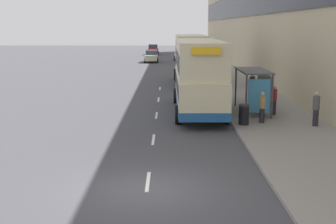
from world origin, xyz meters
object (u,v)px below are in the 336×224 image
car_0 (152,56)px  pedestrian_at_shelter (275,100)px  bus_shelter (258,83)px  car_1 (154,50)px  pedestrian_2 (253,86)px  double_decker_bus_ahead (191,58)px  pedestrian_3 (263,107)px  car_2 (182,54)px  litter_bin (245,114)px  pedestrian_1 (317,109)px  double_decker_bus_near (199,75)px

car_0 → pedestrian_at_shelter: 41.64m
bus_shelter → car_1: bearing=97.7°
car_1 → pedestrian_2: (8.37, -52.99, 0.19)m
double_decker_bus_ahead → pedestrian_3: 18.23m
car_2 → pedestrian_at_shelter: bearing=-84.8°
car_0 → litter_bin: size_ratio=4.27×
car_1 → car_2: 14.17m
bus_shelter → pedestrian_1: bus_shelter is taller
car_2 → pedestrian_1: pedestrian_1 is taller
bus_shelter → car_0: bearing=100.5°
pedestrian_2 → litter_bin: pedestrian_2 is taller
car_0 → litter_bin: (6.25, -43.49, -0.18)m
double_decker_bus_ahead → pedestrian_3: size_ratio=6.26×
pedestrian_2 → double_decker_bus_near: bearing=-135.2°
pedestrian_at_shelter → car_2: bearing=95.2°
car_2 → double_decker_bus_ahead: bearing=-89.8°
litter_bin → bus_shelter: bearing=68.8°
car_2 → litter_bin: 47.57m
car_1 → pedestrian_2: 53.65m
bus_shelter → pedestrian_2: bearing=82.9°
pedestrian_2 → pedestrian_3: (-0.80, -7.50, -0.13)m
double_decker_bus_ahead → pedestrian_1: double_decker_bus_ahead is taller
double_decker_bus_ahead → bus_shelter: bearing=-78.5°
car_1 → pedestrian_1: bearing=99.4°
car_1 → litter_bin: (6.55, -60.93, -0.23)m
bus_shelter → pedestrian_1: (2.35, -3.48, -0.84)m
car_1 → car_2: bearing=108.9°
car_1 → pedestrian_3: car_1 is taller
car_2 → litter_bin: (1.96, -47.53, -0.19)m
double_decker_bus_near → pedestrian_at_shelter: (4.20, -1.36, -1.29)m
double_decker_bus_ahead → double_decker_bus_near: bearing=-90.8°
car_0 → pedestrian_1: pedestrian_1 is taller
double_decker_bus_near → car_1: bearing=94.5°
pedestrian_3 → pedestrian_at_shelter: bearing=63.9°
car_1 → pedestrian_3: size_ratio=2.35×
bus_shelter → double_decker_bus_ahead: bearing=101.5°
double_decker_bus_near → pedestrian_2: 5.62m
bus_shelter → car_2: size_ratio=1.03×
bus_shelter → litter_bin: (-1.22, -3.16, -1.21)m
bus_shelter → pedestrian_1: bearing=-56.0°
pedestrian_1 → litter_bin: bearing=174.9°
double_decker_bus_near → car_2: 43.48m
bus_shelter → double_decker_bus_near: (-3.30, 0.91, 0.41)m
car_1 → pedestrian_2: size_ratio=2.04×
pedestrian_1 → pedestrian_3: bearing=163.4°
double_decker_bus_near → bus_shelter: bearing=-15.5°
pedestrian_2 → litter_bin: 8.16m
pedestrian_1 → pedestrian_3: (-2.55, 0.76, -0.07)m
pedestrian_1 → car_0: bearing=102.6°
car_1 → car_2: car_1 is taller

